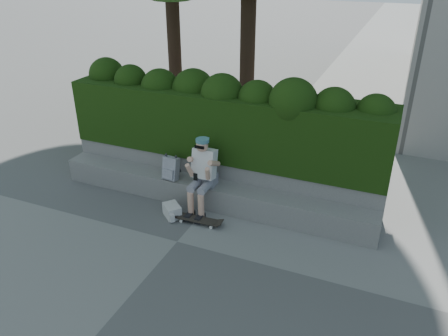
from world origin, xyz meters
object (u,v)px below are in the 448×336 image
at_px(person, 203,172).
at_px(backpack_plaid, 171,168).
at_px(skateboard, 198,219).
at_px(backpack_ground, 172,211).

relative_size(person, backpack_plaid, 3.29).
relative_size(skateboard, backpack_ground, 2.33).
distance_m(skateboard, backpack_plaid, 1.12).
bearing_deg(backpack_plaid, skateboard, -28.67).
height_order(skateboard, backpack_plaid, backpack_plaid).
relative_size(person, skateboard, 1.72).
xyz_separation_m(skateboard, backpack_plaid, (-0.78, 0.53, 0.59)).
xyz_separation_m(person, backpack_ground, (-0.41, -0.43, -0.64)).
distance_m(person, skateboard, 0.82).
height_order(person, backpack_ground, person).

